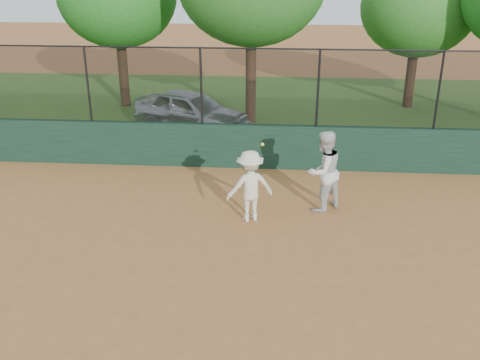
# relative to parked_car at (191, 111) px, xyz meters

# --- Properties ---
(ground) EXTENTS (80.00, 80.00, 0.00)m
(ground) POSITION_rel_parked_car_xyz_m (1.34, -9.18, -0.67)
(ground) COLOR #AC6A37
(ground) RESTS_ON ground
(back_wall) EXTENTS (26.00, 0.20, 1.20)m
(back_wall) POSITION_rel_parked_car_xyz_m (1.34, -3.18, -0.07)
(back_wall) COLOR #193726
(back_wall) RESTS_ON ground
(grass_strip) EXTENTS (36.00, 12.00, 0.01)m
(grass_strip) POSITION_rel_parked_car_xyz_m (1.34, 2.82, -0.66)
(grass_strip) COLOR #2D5019
(grass_strip) RESTS_ON ground
(parked_car) EXTENTS (4.20, 3.15, 1.33)m
(parked_car) POSITION_rel_parked_car_xyz_m (0.00, 0.00, 0.00)
(parked_car) COLOR #A2A6AB
(parked_car) RESTS_ON ground
(player_second) EXTENTS (1.13, 1.11, 1.84)m
(player_second) POSITION_rel_parked_car_xyz_m (3.88, -5.67, 0.25)
(player_second) COLOR silver
(player_second) RESTS_ON ground
(player_main) EXTENTS (1.16, 0.91, 1.87)m
(player_main) POSITION_rel_parked_car_xyz_m (2.30, -6.32, 0.12)
(player_main) COLOR beige
(player_main) RESTS_ON ground
(fence_assembly) EXTENTS (26.00, 0.06, 2.00)m
(fence_assembly) POSITION_rel_parked_car_xyz_m (1.31, -3.18, 1.57)
(fence_assembly) COLOR black
(fence_assembly) RESTS_ON back_wall
(tree_3) EXTENTS (4.17, 3.79, 5.48)m
(tree_3) POSITION_rel_parked_car_xyz_m (7.73, 3.71, 3.00)
(tree_3) COLOR #3A2213
(tree_3) RESTS_ON ground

